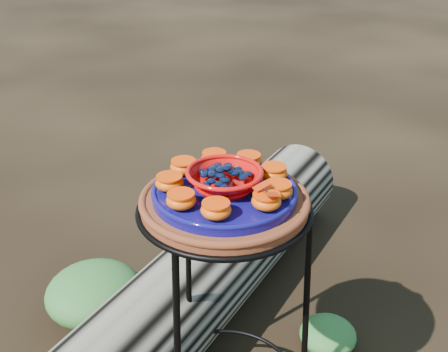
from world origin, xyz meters
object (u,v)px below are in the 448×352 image
plant_stand (224,326)px  terracotta_saucer (225,203)px  red_bowl (225,180)px  cobalt_plate (225,193)px  driftwood_log (203,278)px

plant_stand → terracotta_saucer: size_ratio=1.85×
red_bowl → cobalt_plate: bearing=0.0°
plant_stand → red_bowl: 0.42m
driftwood_log → red_bowl: bearing=-110.0°
terracotta_saucer → red_bowl: red_bowl is taller
plant_stand → driftwood_log: plant_stand is taller
cobalt_plate → red_bowl: (0.00, 0.00, 0.03)m
plant_stand → driftwood_log: bearing=70.0°
cobalt_plate → driftwood_log: size_ratio=0.19×
terracotta_saucer → cobalt_plate: cobalt_plate is taller
red_bowl → driftwood_log: size_ratio=0.09×
terracotta_saucer → cobalt_plate: (0.00, 0.00, 0.03)m
terracotta_saucer → driftwood_log: terracotta_saucer is taller
plant_stand → cobalt_plate: bearing=0.0°
plant_stand → red_bowl: bearing=0.0°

